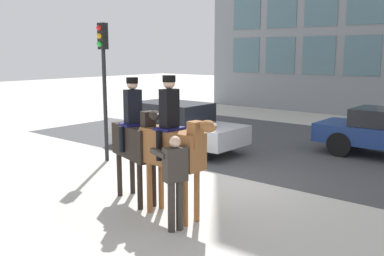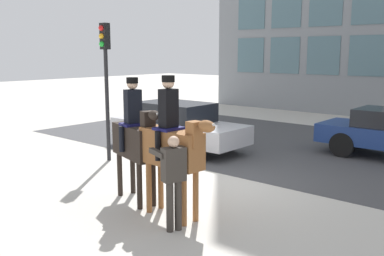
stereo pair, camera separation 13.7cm
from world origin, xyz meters
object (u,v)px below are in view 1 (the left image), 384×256
Objects in this scene: traffic_light at (104,70)px; pedestrian_bystander at (174,175)px; mounted_horse_lead at (136,138)px; street_car_near_lane at (175,125)px; mounted_horse_companion at (173,145)px.

pedestrian_bystander is at bearing -26.62° from traffic_light.
mounted_horse_lead reaches higher than street_car_near_lane.
mounted_horse_companion is at bearing -24.06° from traffic_light.
mounted_horse_lead is 0.97× the size of mounted_horse_companion.
mounted_horse_lead is at bearing 175.94° from mounted_horse_companion.
pedestrian_bystander is at bearing -48.13° from street_car_near_lane.
mounted_horse_lead is at bearing -29.35° from traffic_light.
street_car_near_lane is 3.09m from traffic_light.
traffic_light reaches higher than mounted_horse_lead.
traffic_light reaches higher than pedestrian_bystander.
mounted_horse_lead is 1.53× the size of pedestrian_bystander.
mounted_horse_companion reaches higher than mounted_horse_lead.
mounted_horse_companion is at bearing 8.97° from mounted_horse_lead.
pedestrian_bystander is 5.65m from traffic_light.
mounted_horse_companion is at bearing -25.87° from pedestrian_bystander.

